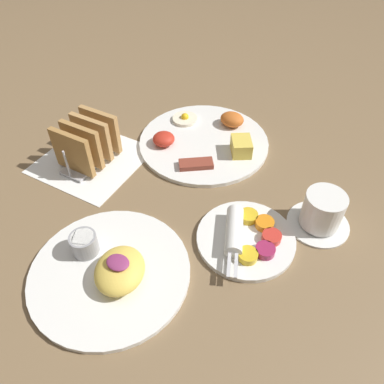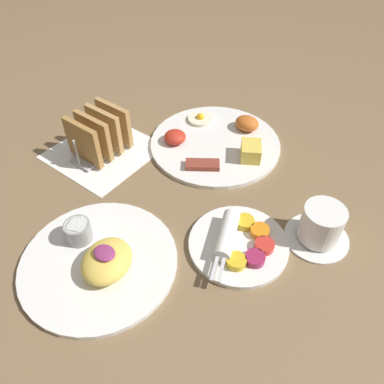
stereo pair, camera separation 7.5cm
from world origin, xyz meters
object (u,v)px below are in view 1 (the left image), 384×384
plate_condiments (246,237)px  toast_rack (88,143)px  coffee_cup (322,212)px  plate_foreground (110,269)px  plate_breakfast (205,140)px

plate_condiments → toast_rack: 0.41m
toast_rack → coffee_cup: toast_rack is taller
plate_foreground → toast_rack: toast_rack is taller
plate_breakfast → coffee_cup: (0.31, -0.12, 0.03)m
toast_rack → coffee_cup: bearing=6.8°
toast_rack → coffee_cup: 0.52m
plate_condiments → plate_foreground: (-0.18, -0.18, 0.00)m
plate_breakfast → plate_foreground: bearing=-86.2°
coffee_cup → plate_condiments: bearing=-136.0°
toast_rack → coffee_cup: (0.51, 0.06, -0.02)m
plate_condiments → toast_rack: toast_rack is taller
plate_breakfast → plate_foreground: plate_foreground is taller
plate_foreground → plate_breakfast: bearing=93.8°
plate_foreground → toast_rack: (-0.23, 0.22, 0.04)m
plate_condiments → plate_foreground: bearing=-134.4°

